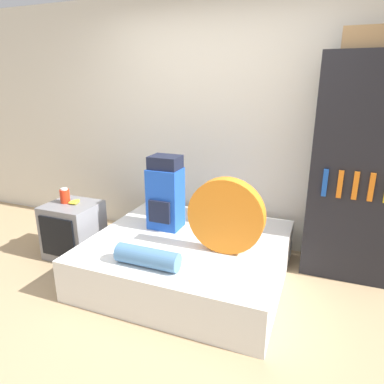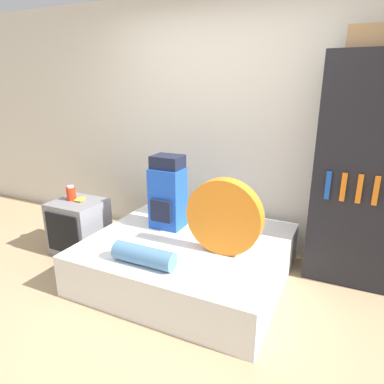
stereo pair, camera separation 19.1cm
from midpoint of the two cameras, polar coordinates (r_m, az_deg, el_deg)
name	(u,v)px [view 2 (the right image)]	position (r m, az deg, el deg)	size (l,w,h in m)	color
ground_plane	(148,323)	(2.77, -5.28, -20.89)	(16.00, 16.00, 0.00)	tan
wall_back	(227,125)	(3.68, 7.43, 10.97)	(8.00, 0.05, 2.60)	silver
bed	(189,257)	(3.22, 1.17, -10.80)	(1.70, 1.57, 0.37)	white
backpack	(168,193)	(3.27, -2.44, -0.22)	(0.30, 0.28, 0.71)	blue
tent_bag	(224,217)	(2.79, 7.37, -4.13)	(0.63, 0.12, 0.63)	orange
sleeping_roll	(144,256)	(2.70, -6.02, -10.54)	(0.51, 0.15, 0.15)	teal
television	(79,227)	(3.78, -16.93, -5.55)	(0.50, 0.48, 0.56)	gray
canister	(71,193)	(3.73, -18.13, -0.21)	(0.09, 0.09, 0.15)	red
banana_bunch	(81,199)	(3.69, -16.60, -1.17)	(0.11, 0.14, 0.03)	yellow
bookshelf	(361,174)	(3.27, 27.85, 2.59)	(0.74, 0.39, 1.97)	black
cardboard_box	(377,36)	(3.18, 30.10, 21.53)	(0.41, 0.21, 0.17)	#99754C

